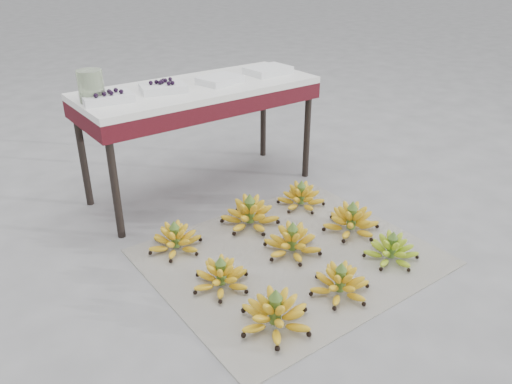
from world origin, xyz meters
TOP-DOWN VIEW (x-y plane):
  - ground at (0.00, 0.00)m, footprint 60.00×60.00m
  - newspaper_mat at (0.08, 0.05)m, footprint 1.26×1.06m
  - bunch_front_left at (-0.28, -0.29)m, footprint 0.32×0.32m
  - bunch_front_center at (0.06, -0.29)m, footprint 0.29×0.29m
  - bunch_front_right at (0.44, -0.25)m, footprint 0.28×0.28m
  - bunch_mid_left at (-0.31, 0.05)m, footprint 0.33×0.33m
  - bunch_mid_center at (0.11, 0.07)m, footprint 0.30×0.30m
  - bunch_mid_right at (0.47, 0.04)m, footprint 0.35×0.35m
  - bunch_back_left at (-0.32, 0.42)m, footprint 0.34×0.34m
  - bunch_back_center at (0.10, 0.40)m, footprint 0.37×0.37m
  - bunch_back_right at (0.46, 0.40)m, footprint 0.27×0.27m
  - vendor_table at (0.14, 0.92)m, footprint 1.33×0.53m
  - tray_far_left at (-0.39, 0.91)m, footprint 0.26×0.21m
  - tray_left at (-0.08, 0.91)m, footprint 0.26×0.22m
  - tray_right at (0.25, 0.88)m, footprint 0.26×0.21m
  - tray_far_right at (0.60, 0.90)m, footprint 0.26×0.19m
  - glass_jar at (-0.45, 0.94)m, footprint 0.13×0.13m

SIDE VIEW (x-z plane):
  - ground at x=0.00m, z-range 0.00..0.00m
  - newspaper_mat at x=0.08m, z-range 0.00..0.01m
  - bunch_front_right at x=0.44m, z-range -0.02..0.13m
  - bunch_mid_left at x=-0.31m, z-range -0.02..0.14m
  - bunch_front_center at x=0.06m, z-range -0.02..0.14m
  - bunch_back_right at x=0.46m, z-range -0.02..0.14m
  - bunch_back_left at x=-0.32m, z-range -0.02..0.14m
  - bunch_mid_center at x=0.11m, z-range -0.02..0.15m
  - bunch_mid_right at x=0.47m, z-range -0.02..0.15m
  - bunch_front_left at x=-0.28m, z-range -0.02..0.15m
  - bunch_back_center at x=0.10m, z-range -0.02..0.16m
  - vendor_table at x=0.14m, z-range 0.25..0.88m
  - tray_right at x=0.25m, z-range 0.64..0.67m
  - tray_far_right at x=0.60m, z-range 0.64..0.68m
  - tray_left at x=-0.08m, z-range 0.63..0.69m
  - tray_far_left at x=-0.39m, z-range 0.63..0.69m
  - glass_jar at x=-0.45m, z-range 0.64..0.79m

